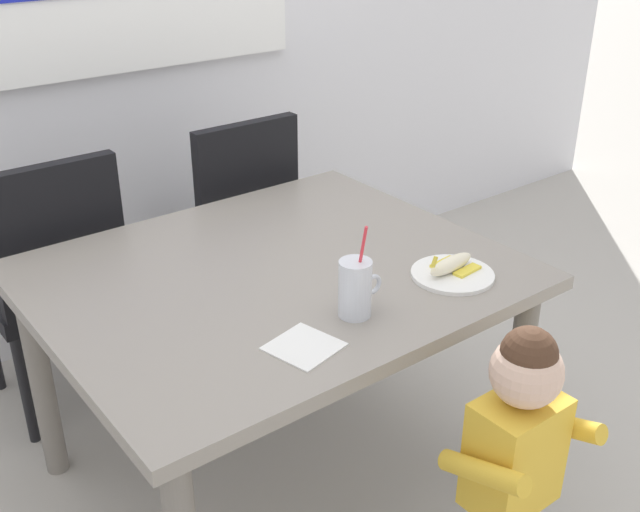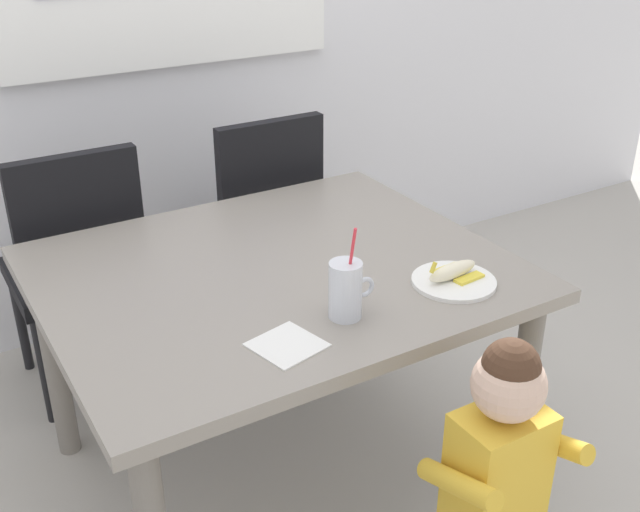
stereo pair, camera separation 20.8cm
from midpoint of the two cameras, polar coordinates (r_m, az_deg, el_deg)
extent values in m
plane|color=#B7B2A8|center=(2.58, -0.53, -15.78)|extent=(24.00, 24.00, 0.00)
cube|color=gray|center=(2.16, -0.60, -1.39)|extent=(1.28, 1.08, 0.04)
cylinder|color=slate|center=(2.38, 17.31, -10.46)|extent=(0.07, 0.07, 0.70)
cylinder|color=slate|center=(2.55, -17.04, -7.65)|extent=(0.07, 0.07, 0.70)
cylinder|color=slate|center=(2.95, 4.30, -1.61)|extent=(0.07, 0.07, 0.70)
cube|color=black|center=(2.86, -15.91, -1.37)|extent=(0.44, 0.44, 0.06)
cube|color=black|center=(2.57, -15.36, 2.19)|extent=(0.42, 0.05, 0.48)
cylinder|color=black|center=(3.17, -13.10, -3.03)|extent=(0.04, 0.04, 0.42)
cylinder|color=black|center=(3.10, -19.72, -4.71)|extent=(0.04, 0.04, 0.42)
cylinder|color=black|center=(2.86, -10.58, -6.26)|extent=(0.04, 0.04, 0.42)
cylinder|color=black|center=(2.78, -17.93, -8.24)|extent=(0.04, 0.04, 0.42)
cube|color=black|center=(3.09, -3.31, 1.81)|extent=(0.44, 0.44, 0.06)
cube|color=black|center=(2.82, -1.53, 5.36)|extent=(0.42, 0.05, 0.48)
cylinder|color=black|center=(3.42, -1.91, -0.04)|extent=(0.04, 0.04, 0.42)
cylinder|color=black|center=(3.28, -7.71, -1.56)|extent=(0.04, 0.04, 0.42)
cylinder|color=black|center=(3.14, 1.51, -2.68)|extent=(0.04, 0.04, 0.42)
cylinder|color=black|center=(2.97, -4.70, -4.50)|extent=(0.04, 0.04, 0.42)
cube|color=gold|center=(1.93, 16.31, -15.02)|extent=(0.22, 0.15, 0.30)
sphere|color=beige|center=(1.78, 17.26, -9.30)|extent=(0.17, 0.17, 0.17)
sphere|color=#472D1E|center=(1.76, 17.46, -8.06)|extent=(0.13, 0.13, 0.13)
cylinder|color=gold|center=(1.82, 13.71, -16.38)|extent=(0.05, 0.24, 0.13)
cylinder|color=gold|center=(1.99, 19.71, -13.03)|extent=(0.05, 0.24, 0.13)
cylinder|color=silver|center=(1.89, 5.08, -2.65)|extent=(0.08, 0.08, 0.15)
cylinder|color=beige|center=(1.90, 5.04, -3.43)|extent=(0.07, 0.07, 0.08)
torus|color=silver|center=(1.92, 6.48, -2.41)|extent=(0.06, 0.01, 0.06)
cylinder|color=#E5333F|center=(1.85, 5.47, -0.84)|extent=(0.01, 0.05, 0.22)
cylinder|color=white|center=(2.12, 12.77, -1.94)|extent=(0.23, 0.23, 0.01)
ellipsoid|color=#F4EAC6|center=(2.11, 12.69, -1.16)|extent=(0.17, 0.06, 0.04)
cube|color=yellow|center=(2.12, 13.88, -1.69)|extent=(0.09, 0.04, 0.01)
cube|color=yellow|center=(2.16, 12.25, -1.05)|extent=(0.09, 0.04, 0.01)
cylinder|color=yellow|center=(2.05, 11.38, -0.93)|extent=(0.02, 0.01, 0.03)
cube|color=white|center=(1.80, 0.84, -6.77)|extent=(0.18, 0.18, 0.00)
camera|label=1|loc=(0.10, -87.14, 1.41)|focal=42.78mm
camera|label=2|loc=(0.10, 92.86, -1.41)|focal=42.78mm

